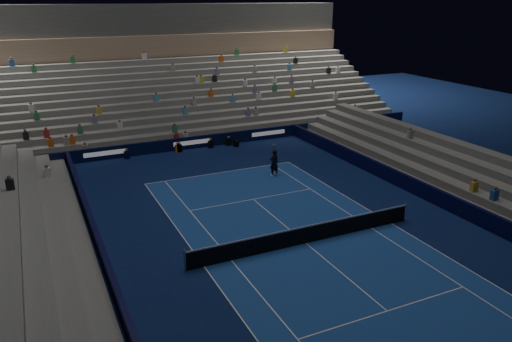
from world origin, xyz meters
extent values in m
plane|color=#0B1844|center=(0.00, 0.00, 0.00)|extent=(90.00, 90.00, 0.00)
cube|color=navy|center=(0.00, 0.00, 0.01)|extent=(10.97, 23.77, 0.01)
cube|color=black|center=(0.00, 18.50, 0.50)|extent=(44.00, 0.25, 1.00)
cube|color=black|center=(9.70, 0.00, 0.50)|extent=(0.25, 37.00, 1.00)
cube|color=#080932|center=(-9.70, 0.00, 0.50)|extent=(0.25, 37.00, 1.00)
cube|color=slate|center=(0.00, 19.50, 0.25)|extent=(44.00, 1.00, 0.50)
cube|color=slate|center=(0.00, 20.50, 0.50)|extent=(44.00, 1.00, 1.00)
cube|color=slate|center=(0.00, 21.50, 0.75)|extent=(44.00, 1.00, 1.50)
cube|color=slate|center=(0.00, 22.50, 1.00)|extent=(44.00, 1.00, 2.00)
cube|color=slate|center=(0.00, 23.50, 1.25)|extent=(44.00, 1.00, 2.50)
cube|color=slate|center=(0.00, 24.50, 1.50)|extent=(44.00, 1.00, 3.00)
cube|color=slate|center=(0.00, 25.50, 1.75)|extent=(44.00, 1.00, 3.50)
cube|color=slate|center=(0.00, 26.50, 2.00)|extent=(44.00, 1.00, 4.00)
cube|color=slate|center=(0.00, 27.50, 2.25)|extent=(44.00, 1.00, 4.50)
cube|color=slate|center=(0.00, 28.50, 2.50)|extent=(44.00, 1.00, 5.00)
cube|color=slate|center=(0.00, 29.50, 2.75)|extent=(44.00, 1.00, 5.50)
cube|color=slate|center=(0.00, 30.50, 3.00)|extent=(44.00, 1.00, 6.00)
cube|color=#9B7C5F|center=(0.00, 31.60, 7.10)|extent=(44.00, 0.60, 2.20)
cube|color=#474745|center=(0.00, 33.00, 9.70)|extent=(44.00, 2.40, 3.00)
cube|color=slate|center=(10.50, 0.00, 0.25)|extent=(1.00, 37.00, 0.50)
cube|color=slate|center=(11.50, 0.00, 0.50)|extent=(1.00, 37.00, 1.00)
cube|color=slate|center=(12.50, 0.00, 0.75)|extent=(1.00, 37.00, 1.50)
cube|color=slate|center=(13.50, 0.00, 1.00)|extent=(1.00, 37.00, 2.00)
cube|color=slate|center=(14.50, 0.00, 1.25)|extent=(1.00, 37.00, 2.50)
cube|color=slate|center=(-10.50, 0.00, 0.25)|extent=(1.00, 37.00, 0.50)
cube|color=slate|center=(-11.50, 0.00, 0.50)|extent=(1.00, 37.00, 1.00)
cube|color=slate|center=(-12.50, 0.00, 0.75)|extent=(1.00, 37.00, 1.50)
cube|color=slate|center=(-13.50, 0.00, 1.00)|extent=(1.00, 37.00, 2.00)
cylinder|color=#B2B2B7|center=(-6.40, 0.00, 0.55)|extent=(0.10, 0.10, 1.10)
cylinder|color=#B2B2B7|center=(6.40, 0.00, 0.55)|extent=(0.10, 0.10, 1.10)
cube|color=black|center=(0.00, 0.00, 0.45)|extent=(12.80, 0.03, 0.90)
cube|color=white|center=(0.00, 0.00, 0.94)|extent=(12.80, 0.04, 0.08)
imported|color=black|center=(3.10, 9.66, 0.96)|extent=(0.74, 0.53, 1.91)
cube|color=black|center=(3.56, 17.58, 0.26)|extent=(0.42, 0.50, 0.52)
cylinder|color=black|center=(3.56, 17.17, 0.42)|extent=(0.18, 0.36, 0.16)
camera|label=1|loc=(-11.91, -19.43, 11.90)|focal=34.82mm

